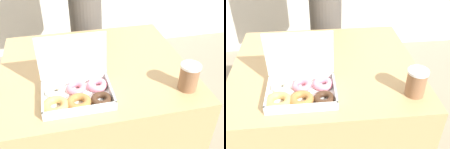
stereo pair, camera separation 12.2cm
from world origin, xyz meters
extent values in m
cube|color=tan|center=(0.00, 0.00, 0.36)|extent=(0.99, 0.88, 0.72)
cube|color=white|center=(-0.12, -0.26, 0.72)|extent=(0.31, 0.23, 0.01)
cube|color=white|center=(-0.27, -0.26, 0.74)|extent=(0.01, 0.23, 0.04)
cube|color=white|center=(0.03, -0.26, 0.74)|extent=(0.01, 0.23, 0.04)
cube|color=white|center=(-0.12, -0.37, 0.74)|extent=(0.31, 0.01, 0.04)
cube|color=white|center=(-0.12, -0.15, 0.74)|extent=(0.31, 0.01, 0.04)
cube|color=white|center=(-0.12, -0.15, 0.87)|extent=(0.31, 0.02, 0.23)
torus|color=tan|center=(-0.22, -0.31, 0.74)|extent=(0.13, 0.13, 0.03)
torus|color=silver|center=(-0.22, -0.20, 0.74)|extent=(0.11, 0.11, 0.03)
torus|color=#A87038|center=(-0.12, -0.31, 0.74)|extent=(0.13, 0.13, 0.03)
torus|color=pink|center=(-0.12, -0.20, 0.74)|extent=(0.11, 0.11, 0.03)
torus|color=#422819|center=(-0.02, -0.31, 0.74)|extent=(0.13, 0.13, 0.03)
torus|color=pink|center=(-0.02, -0.20, 0.74)|extent=(0.11, 0.11, 0.03)
cylinder|color=#8C6042|center=(0.39, -0.30, 0.77)|extent=(0.09, 0.09, 0.12)
cylinder|color=white|center=(0.39, -0.30, 0.84)|extent=(0.09, 0.09, 0.01)
cylinder|color=#4C4742|center=(0.05, 0.66, 0.49)|extent=(0.24, 0.24, 0.98)
camera|label=1|loc=(-0.18, -1.18, 1.48)|focal=42.00mm
camera|label=2|loc=(-0.05, -1.20, 1.48)|focal=42.00mm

